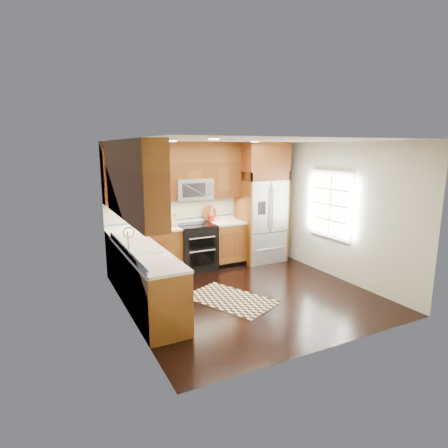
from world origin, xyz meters
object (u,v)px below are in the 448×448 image
range (196,247)px  knife_block (174,221)px  refrigerator (261,202)px  utensil_crock (212,217)px  rug (230,299)px

range → knife_block: (-0.44, 0.05, 0.57)m
refrigerator → utensil_crock: 1.16m
refrigerator → utensil_crock: size_ratio=8.65×
refrigerator → knife_block: (-1.99, 0.08, -0.26)m
range → utensil_crock: 0.74m
refrigerator → knife_block: 2.01m
range → utensil_crock: size_ratio=3.15×
range → refrigerator: refrigerator is taller
range → rug: range is taller
range → knife_block: knife_block is taller
refrigerator → utensil_crock: (-1.11, 0.20, -0.26)m
utensil_crock → range: bearing=-159.7°
rug → knife_block: bearing=75.7°
refrigerator → utensil_crock: bearing=169.8°
refrigerator → rug: (-1.67, -1.71, -1.30)m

